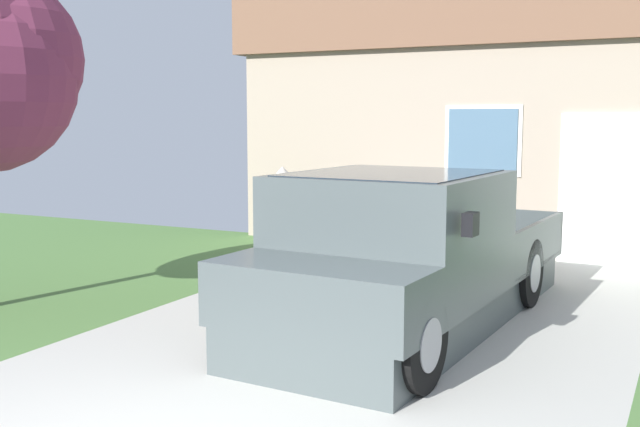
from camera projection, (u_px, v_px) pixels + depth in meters
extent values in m
cube|color=#BAB8AE|center=(394.00, 318.00, 8.47)|extent=(5.20, 9.00, 0.06)
cube|color=#465050|center=(418.00, 301.00, 8.24)|extent=(2.05, 5.20, 0.42)
cube|color=#465050|center=(391.00, 235.00, 7.53)|extent=(2.02, 2.16, 1.23)
cube|color=#1E2833|center=(392.00, 198.00, 7.48)|extent=(1.79, 1.98, 0.52)
cube|color=#465050|center=(319.00, 297.00, 6.33)|extent=(1.95, 0.93, 0.56)
cube|color=black|center=(463.00, 258.00, 9.44)|extent=(2.03, 2.34, 0.06)
cube|color=#465050|center=(538.00, 245.00, 8.95)|extent=(0.19, 2.24, 0.55)
cube|color=#465050|center=(396.00, 233.00, 9.87)|extent=(0.19, 2.24, 0.55)
cube|color=#465050|center=(490.00, 228.00, 10.34)|extent=(1.91, 0.17, 0.55)
cube|color=black|center=(470.00, 224.00, 6.35)|extent=(0.11, 0.19, 0.20)
cylinder|color=black|center=(415.00, 343.00, 6.07)|extent=(0.31, 0.81, 0.80)
cylinder|color=#9E9EA3|center=(415.00, 343.00, 6.07)|extent=(0.31, 0.46, 0.44)
cylinder|color=black|center=(248.00, 316.00, 6.89)|extent=(0.31, 0.81, 0.80)
cylinder|color=#9E9EA3|center=(248.00, 316.00, 6.89)|extent=(0.31, 0.46, 0.44)
cylinder|color=black|center=(524.00, 272.00, 8.85)|extent=(0.31, 0.81, 0.80)
cylinder|color=#9E9EA3|center=(524.00, 272.00, 8.85)|extent=(0.31, 0.46, 0.44)
cylinder|color=black|center=(395.00, 259.00, 9.66)|extent=(0.31, 0.81, 0.80)
cylinder|color=#9E9EA3|center=(395.00, 259.00, 9.66)|extent=(0.31, 0.46, 0.44)
cylinder|color=black|center=(277.00, 270.00, 8.78)|extent=(0.14, 0.14, 0.87)
cylinder|color=black|center=(289.00, 276.00, 8.48)|extent=(0.14, 0.14, 0.87)
cylinder|color=gold|center=(283.00, 215.00, 8.54)|extent=(0.30, 0.30, 0.52)
cylinder|color=brown|center=(277.00, 217.00, 8.71)|extent=(0.09, 0.09, 0.56)
cylinder|color=brown|center=(289.00, 221.00, 8.39)|extent=(0.09, 0.09, 0.56)
sphere|color=brown|center=(283.00, 181.00, 8.50)|extent=(0.21, 0.21, 0.21)
cylinder|color=#BCB2A3|center=(283.00, 177.00, 8.49)|extent=(0.47, 0.47, 0.01)
cone|color=#BCB2A3|center=(283.00, 172.00, 8.48)|extent=(0.22, 0.22, 0.12)
cube|color=beige|center=(265.00, 307.00, 8.38)|extent=(0.36, 0.16, 0.22)
torus|color=beige|center=(265.00, 293.00, 8.36)|extent=(0.32, 0.02, 0.32)
cube|color=#A1907E|center=(576.00, 145.00, 14.52)|extent=(10.74, 6.52, 3.33)
cube|color=brown|center=(581.00, 26.00, 14.24)|extent=(11.17, 6.78, 1.14)
cube|color=slate|center=(483.00, 141.00, 12.01)|extent=(1.10, 0.05, 1.00)
cube|color=silver|center=(483.00, 141.00, 12.02)|extent=(1.23, 0.02, 1.12)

